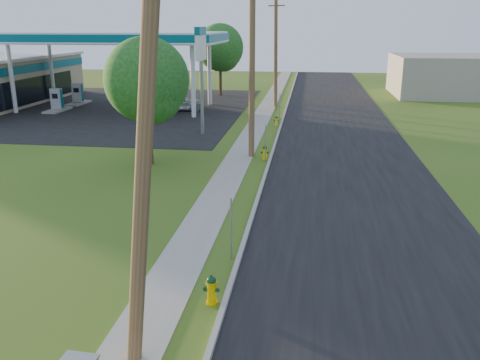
{
  "coord_description": "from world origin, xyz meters",
  "views": [
    {
      "loc": [
        2.47,
        -10.02,
        6.98
      ],
      "look_at": [
        0.0,
        8.0,
        1.4
      ],
      "focal_mm": 38.0,
      "sensor_mm": 36.0,
      "label": 1
    }
  ],
  "objects_px": {
    "utility_pole_near": "(144,145)",
    "car_silver": "(178,102)",
    "fuel_pump_ne": "(161,105)",
    "fuel_pump_nw": "(57,103)",
    "utility_pole_mid": "(252,65)",
    "tree_verge": "(148,84)",
    "price_pylon": "(201,50)",
    "fuel_pump_sw": "(78,96)",
    "hydrant_mid": "(265,153)",
    "utility_pole_far": "(276,51)",
    "fuel_pump_se": "(174,98)",
    "tree_lot": "(221,49)",
    "hydrant_near": "(212,290)",
    "hydrant_far": "(276,121)"
  },
  "relations": [
    {
      "from": "hydrant_mid",
      "to": "car_silver",
      "type": "xyz_separation_m",
      "value": [
        -8.71,
        15.15,
        0.37
      ]
    },
    {
      "from": "fuel_pump_se",
      "to": "tree_verge",
      "type": "distance_m",
      "value": 19.98
    },
    {
      "from": "fuel_pump_nw",
      "to": "price_pylon",
      "type": "xyz_separation_m",
      "value": [
        14.0,
        -7.5,
        4.71
      ]
    },
    {
      "from": "utility_pole_mid",
      "to": "tree_verge",
      "type": "relative_size",
      "value": 1.51
    },
    {
      "from": "fuel_pump_ne",
      "to": "car_silver",
      "type": "bearing_deg",
      "value": 57.28
    },
    {
      "from": "fuel_pump_sw",
      "to": "fuel_pump_se",
      "type": "distance_m",
      "value": 9.0
    },
    {
      "from": "fuel_pump_nw",
      "to": "utility_pole_far",
      "type": "bearing_deg",
      "value": 15.61
    },
    {
      "from": "car_silver",
      "to": "tree_lot",
      "type": "bearing_deg",
      "value": -30.3
    },
    {
      "from": "price_pylon",
      "to": "tree_lot",
      "type": "height_order",
      "value": "tree_lot"
    },
    {
      "from": "utility_pole_near",
      "to": "hydrant_near",
      "type": "relative_size",
      "value": 11.48
    },
    {
      "from": "price_pylon",
      "to": "tree_verge",
      "type": "xyz_separation_m",
      "value": [
        -1.05,
        -7.78,
        -1.27
      ]
    },
    {
      "from": "utility_pole_near",
      "to": "price_pylon",
      "type": "bearing_deg",
      "value": 99.42
    },
    {
      "from": "utility_pole_mid",
      "to": "fuel_pump_nw",
      "type": "distance_m",
      "value": 22.52
    },
    {
      "from": "utility_pole_near",
      "to": "hydrant_mid",
      "type": "height_order",
      "value": "utility_pole_near"
    },
    {
      "from": "fuel_pump_nw",
      "to": "fuel_pump_sw",
      "type": "height_order",
      "value": "same"
    },
    {
      "from": "utility_pole_far",
      "to": "fuel_pump_se",
      "type": "relative_size",
      "value": 2.97
    },
    {
      "from": "price_pylon",
      "to": "tree_lot",
      "type": "distance_m",
      "value": 19.23
    },
    {
      "from": "hydrant_mid",
      "to": "price_pylon",
      "type": "bearing_deg",
      "value": 127.52
    },
    {
      "from": "fuel_pump_se",
      "to": "hydrant_mid",
      "type": "bearing_deg",
      "value": -61.17
    },
    {
      "from": "fuel_pump_se",
      "to": "hydrant_far",
      "type": "distance_m",
      "value": 12.4
    },
    {
      "from": "fuel_pump_se",
      "to": "car_silver",
      "type": "bearing_deg",
      "value": -68.23
    },
    {
      "from": "fuel_pump_ne",
      "to": "car_silver",
      "type": "relative_size",
      "value": 0.72
    },
    {
      "from": "fuel_pump_nw",
      "to": "fuel_pump_se",
      "type": "bearing_deg",
      "value": 23.96
    },
    {
      "from": "price_pylon",
      "to": "hydrant_near",
      "type": "bearing_deg",
      "value": -77.53
    },
    {
      "from": "price_pylon",
      "to": "tree_verge",
      "type": "bearing_deg",
      "value": -97.69
    },
    {
      "from": "price_pylon",
      "to": "car_silver",
      "type": "xyz_separation_m",
      "value": [
        -4.01,
        9.03,
        -4.67
      ]
    },
    {
      "from": "fuel_pump_nw",
      "to": "price_pylon",
      "type": "bearing_deg",
      "value": -28.18
    },
    {
      "from": "hydrant_mid",
      "to": "utility_pole_far",
      "type": "bearing_deg",
      "value": 92.45
    },
    {
      "from": "fuel_pump_nw",
      "to": "tree_verge",
      "type": "distance_m",
      "value": 20.33
    },
    {
      "from": "utility_pole_far",
      "to": "hydrant_near",
      "type": "distance_m",
      "value": 33.8
    },
    {
      "from": "utility_pole_far",
      "to": "fuel_pump_nw",
      "type": "height_order",
      "value": "utility_pole_far"
    },
    {
      "from": "price_pylon",
      "to": "utility_pole_near",
      "type": "bearing_deg",
      "value": -80.58
    },
    {
      "from": "fuel_pump_sw",
      "to": "utility_pole_far",
      "type": "bearing_deg",
      "value": 3.2
    },
    {
      "from": "utility_pole_near",
      "to": "car_silver",
      "type": "xyz_separation_m",
      "value": [
        -7.91,
        32.53,
        -4.04
      ]
    },
    {
      "from": "fuel_pump_nw",
      "to": "car_silver",
      "type": "height_order",
      "value": "fuel_pump_nw"
    },
    {
      "from": "price_pylon",
      "to": "hydrant_mid",
      "type": "height_order",
      "value": "price_pylon"
    },
    {
      "from": "utility_pole_mid",
      "to": "fuel_pump_se",
      "type": "height_order",
      "value": "utility_pole_mid"
    },
    {
      "from": "fuel_pump_ne",
      "to": "hydrant_mid",
      "type": "height_order",
      "value": "fuel_pump_ne"
    },
    {
      "from": "fuel_pump_se",
      "to": "hydrant_near",
      "type": "height_order",
      "value": "fuel_pump_se"
    },
    {
      "from": "utility_pole_far",
      "to": "price_pylon",
      "type": "relative_size",
      "value": 1.39
    },
    {
      "from": "tree_verge",
      "to": "hydrant_far",
      "type": "bearing_deg",
      "value": 63.62
    },
    {
      "from": "car_silver",
      "to": "utility_pole_near",
      "type": "bearing_deg",
      "value": 174.48
    },
    {
      "from": "fuel_pump_ne",
      "to": "fuel_pump_sw",
      "type": "bearing_deg",
      "value": 156.04
    },
    {
      "from": "fuel_pump_ne",
      "to": "hydrant_mid",
      "type": "relative_size",
      "value": 3.96
    },
    {
      "from": "fuel_pump_sw",
      "to": "tree_lot",
      "type": "distance_m",
      "value": 14.69
    },
    {
      "from": "fuel_pump_se",
      "to": "hydrant_far",
      "type": "bearing_deg",
      "value": -38.81
    },
    {
      "from": "fuel_pump_ne",
      "to": "tree_lot",
      "type": "relative_size",
      "value": 0.45
    },
    {
      "from": "tree_lot",
      "to": "tree_verge",
      "type": "bearing_deg",
      "value": -87.9
    },
    {
      "from": "utility_pole_mid",
      "to": "fuel_pump_sw",
      "type": "bearing_deg",
      "value": 136.48
    },
    {
      "from": "tree_verge",
      "to": "hydrant_mid",
      "type": "bearing_deg",
      "value": 16.17
    }
  ]
}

